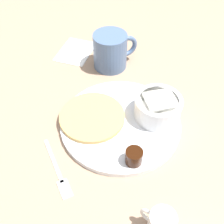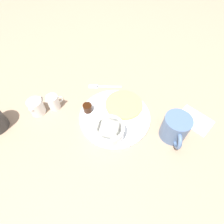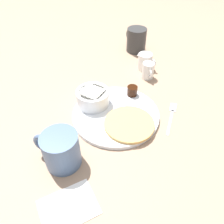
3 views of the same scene
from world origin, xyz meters
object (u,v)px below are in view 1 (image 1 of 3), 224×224
(coffee_mug, at_px, (111,51))
(bowl, at_px, (158,107))
(plate, at_px, (120,123))
(fork, at_px, (59,174))

(coffee_mug, bearing_deg, bowl, 36.42)
(plate, bearing_deg, bowl, 111.43)
(bowl, height_order, fork, bowl)
(bowl, relative_size, coffee_mug, 0.90)
(bowl, xyz_separation_m, fork, (0.17, -0.18, -0.04))
(bowl, distance_m, coffee_mug, 0.22)
(plate, height_order, bowl, bowl)
(coffee_mug, bearing_deg, plate, 14.21)
(coffee_mug, height_order, fork, coffee_mug)
(bowl, bearing_deg, plate, -68.57)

